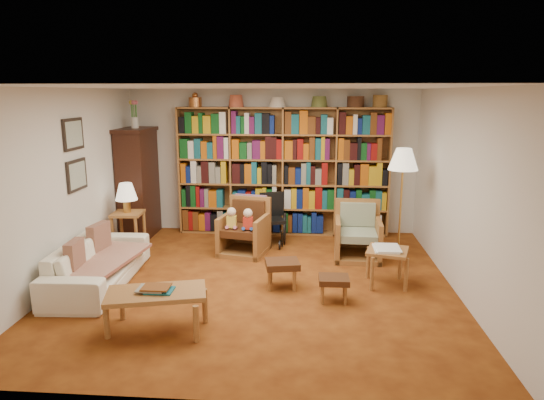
# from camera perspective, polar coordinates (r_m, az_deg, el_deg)

# --- Properties ---
(floor) EXTENTS (5.00, 5.00, 0.00)m
(floor) POSITION_cam_1_polar(r_m,az_deg,el_deg) (6.44, -1.69, -9.72)
(floor) COLOR #8D4815
(floor) RESTS_ON ground
(ceiling) EXTENTS (5.00, 5.00, 0.00)m
(ceiling) POSITION_cam_1_polar(r_m,az_deg,el_deg) (5.96, -1.85, 13.11)
(ceiling) COLOR silver
(ceiling) RESTS_ON wall_back
(wall_back) EXTENTS (5.00, 0.00, 5.00)m
(wall_back) POSITION_cam_1_polar(r_m,az_deg,el_deg) (8.54, 0.02, 4.52)
(wall_back) COLOR silver
(wall_back) RESTS_ON floor
(wall_front) EXTENTS (5.00, 0.00, 5.00)m
(wall_front) POSITION_cam_1_polar(r_m,az_deg,el_deg) (3.68, -5.92, -6.36)
(wall_front) COLOR silver
(wall_front) RESTS_ON floor
(wall_left) EXTENTS (0.00, 5.00, 5.00)m
(wall_left) POSITION_cam_1_polar(r_m,az_deg,el_deg) (6.81, -23.17, 1.46)
(wall_left) COLOR silver
(wall_left) RESTS_ON floor
(wall_right) EXTENTS (0.00, 5.00, 5.00)m
(wall_right) POSITION_cam_1_polar(r_m,az_deg,el_deg) (6.33, 21.38, 0.83)
(wall_right) COLOR silver
(wall_right) RESTS_ON floor
(bookshelf) EXTENTS (3.60, 0.30, 2.42)m
(bookshelf) POSITION_cam_1_polar(r_m,az_deg,el_deg) (8.37, 1.30, 3.81)
(bookshelf) COLOR #A46C32
(bookshelf) RESTS_ON floor
(curio_cabinet) EXTENTS (0.50, 0.95, 2.40)m
(curio_cabinet) POSITION_cam_1_polar(r_m,az_deg,el_deg) (8.57, -15.46, 2.10)
(curio_cabinet) COLOR black
(curio_cabinet) RESTS_ON floor
(framed_pictures) EXTENTS (0.03, 0.52, 0.97)m
(framed_pictures) POSITION_cam_1_polar(r_m,az_deg,el_deg) (7.01, -22.16, 4.95)
(framed_pictures) COLOR black
(framed_pictures) RESTS_ON wall_left
(sofa) EXTENTS (2.01, 0.86, 0.58)m
(sofa) POSITION_cam_1_polar(r_m,az_deg,el_deg) (6.70, -19.72, -6.95)
(sofa) COLOR white
(sofa) RESTS_ON floor
(sofa_throw) EXTENTS (0.90, 1.47, 0.04)m
(sofa_throw) POSITION_cam_1_polar(r_m,az_deg,el_deg) (6.68, -19.33, -6.88)
(sofa_throw) COLOR beige
(sofa_throw) RESTS_ON sofa
(cushion_left) EXTENTS (0.18, 0.41, 0.39)m
(cushion_left) POSITION_cam_1_polar(r_m,az_deg,el_deg) (7.01, -19.64, -4.71)
(cushion_left) COLOR maroon
(cushion_left) RESTS_ON sofa
(cushion_right) EXTENTS (0.14, 0.37, 0.37)m
(cushion_right) POSITION_cam_1_polar(r_m,az_deg,el_deg) (6.41, -22.16, -6.51)
(cushion_right) COLOR maroon
(cushion_right) RESTS_ON sofa
(side_table_lamp) EXTENTS (0.48, 0.48, 0.63)m
(side_table_lamp) POSITION_cam_1_polar(r_m,az_deg,el_deg) (7.87, -16.57, -2.46)
(side_table_lamp) COLOR #A46C32
(side_table_lamp) RESTS_ON floor
(table_lamp) EXTENTS (0.34, 0.34, 0.46)m
(table_lamp) POSITION_cam_1_polar(r_m,az_deg,el_deg) (7.77, -16.79, 0.84)
(table_lamp) COLOR gold
(table_lamp) RESTS_ON side_table_lamp
(armchair_leather) EXTENTS (0.82, 0.84, 0.86)m
(armchair_leather) POSITION_cam_1_polar(r_m,az_deg,el_deg) (7.55, -3.25, -3.51)
(armchair_leather) COLOR #A46C32
(armchair_leather) RESTS_ON floor
(armchair_sage) EXTENTS (0.71, 0.73, 0.85)m
(armchair_sage) POSITION_cam_1_polar(r_m,az_deg,el_deg) (7.44, 9.99, -4.19)
(armchair_sage) COLOR #A46C32
(armchair_sage) RESTS_ON floor
(wheelchair) EXTENTS (0.52, 0.67, 0.83)m
(wheelchair) POSITION_cam_1_polar(r_m,az_deg,el_deg) (7.97, -0.10, -2.45)
(wheelchair) COLOR black
(wheelchair) RESTS_ON floor
(floor_lamp) EXTENTS (0.44, 0.44, 1.65)m
(floor_lamp) POSITION_cam_1_polar(r_m,az_deg,el_deg) (7.34, 15.18, 4.14)
(floor_lamp) COLOR gold
(floor_lamp) RESTS_ON floor
(side_table_papers) EXTENTS (0.61, 0.61, 0.51)m
(side_table_papers) POSITION_cam_1_polar(r_m,az_deg,el_deg) (6.41, 13.41, -6.30)
(side_table_papers) COLOR #A46C32
(side_table_papers) RESTS_ON floor
(footstool_a) EXTENTS (0.48, 0.43, 0.35)m
(footstool_a) POSITION_cam_1_polar(r_m,az_deg,el_deg) (6.20, 1.22, -7.76)
(footstool_a) COLOR #472413
(footstool_a) RESTS_ON floor
(footstool_b) EXTENTS (0.36, 0.31, 0.30)m
(footstool_b) POSITION_cam_1_polar(r_m,az_deg,el_deg) (5.87, 7.29, -9.48)
(footstool_b) COLOR #472413
(footstool_b) RESTS_ON floor
(coffee_table) EXTENTS (1.10, 0.73, 0.49)m
(coffee_table) POSITION_cam_1_polar(r_m,az_deg,el_deg) (5.24, -13.45, -10.95)
(coffee_table) COLOR #A46C32
(coffee_table) RESTS_ON floor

